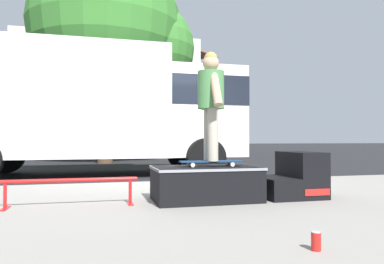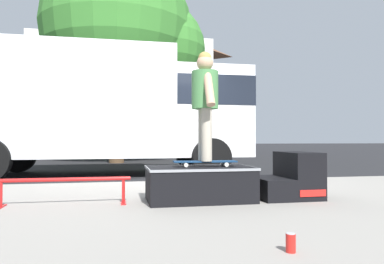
% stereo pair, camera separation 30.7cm
% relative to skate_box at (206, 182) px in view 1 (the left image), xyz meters
% --- Properties ---
extents(ground_plane, '(140.00, 140.00, 0.00)m').
position_rel_skate_box_xyz_m(ground_plane, '(0.21, 2.73, -0.34)').
color(ground_plane, black).
extents(sidewalk_slab, '(50.00, 5.00, 0.12)m').
position_rel_skate_box_xyz_m(sidewalk_slab, '(0.21, -0.27, -0.28)').
color(sidewalk_slab, gray).
rests_on(sidewalk_slab, ground).
extents(skate_box, '(1.28, 0.78, 0.41)m').
position_rel_skate_box_xyz_m(skate_box, '(0.00, 0.00, 0.00)').
color(skate_box, black).
rests_on(skate_box, sidewalk_slab).
extents(kicker_ramp, '(0.76, 0.73, 0.58)m').
position_rel_skate_box_xyz_m(kicker_ramp, '(1.19, -0.00, 0.02)').
color(kicker_ramp, black).
rests_on(kicker_ramp, sidewalk_slab).
extents(grind_rail, '(1.49, 0.28, 0.31)m').
position_rel_skate_box_xyz_m(grind_rail, '(-1.58, 0.01, 0.01)').
color(grind_rail, red).
rests_on(grind_rail, sidewalk_slab).
extents(skateboard, '(0.79, 0.24, 0.07)m').
position_rel_skate_box_xyz_m(skateboard, '(0.08, 0.03, 0.25)').
color(skateboard, navy).
rests_on(skateboard, skate_box).
extents(skater_kid, '(0.33, 0.70, 1.36)m').
position_rel_skate_box_xyz_m(skater_kid, '(0.08, 0.03, 1.06)').
color(skater_kid, '#B7AD99').
rests_on(skater_kid, skateboard).
extents(soda_can, '(0.07, 0.07, 0.13)m').
position_rel_skate_box_xyz_m(soda_can, '(0.14, -2.13, -0.16)').
color(soda_can, red).
rests_on(soda_can, sidewalk_slab).
extents(box_truck, '(6.91, 2.63, 3.05)m').
position_rel_skate_box_xyz_m(box_truck, '(-1.20, 4.93, 1.36)').
color(box_truck, white).
rests_on(box_truck, ground).
extents(street_tree_main, '(6.14, 5.58, 7.83)m').
position_rel_skate_box_xyz_m(street_tree_main, '(-0.68, 9.61, 4.53)').
color(street_tree_main, brown).
rests_on(street_tree_main, ground).
extents(house_behind, '(9.54, 8.22, 8.40)m').
position_rel_skate_box_xyz_m(house_behind, '(-0.72, 17.26, 3.90)').
color(house_behind, silver).
rests_on(house_behind, ground).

